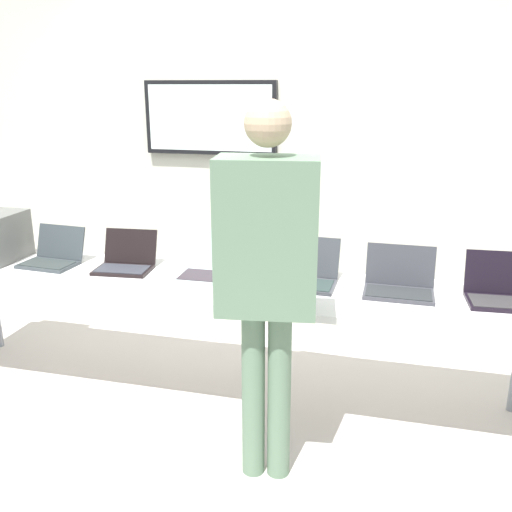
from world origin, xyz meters
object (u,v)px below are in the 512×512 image
object	(u,v)px
workbench	(214,289)
laptop_station_5	(503,291)
laptop_station_1	(126,261)
laptop_station_4	(399,283)
laptop_station_3	(305,274)
laptop_station_2	(211,266)
person	(267,263)
laptop_station_0	(53,256)

from	to	relation	value
workbench	laptop_station_5	size ratio (longest dim) A/B	9.57
laptop_station_1	laptop_station_4	size ratio (longest dim) A/B	0.96
workbench	laptop_station_3	world-z (taller)	laptop_station_3
laptop_station_1	laptop_station_5	xyz separation A→B (m)	(2.18, -0.02, 0.00)
workbench	laptop_station_4	world-z (taller)	laptop_station_4
laptop_station_2	laptop_station_3	size ratio (longest dim) A/B	0.93
workbench	laptop_station_1	world-z (taller)	laptop_station_1
workbench	laptop_station_4	xyz separation A→B (m)	(1.05, 0.08, 0.10)
person	laptop_station_2	bearing A→B (deg)	125.10
laptop_station_0	laptop_station_2	size ratio (longest dim) A/B	1.05
laptop_station_3	workbench	bearing A→B (deg)	-168.47
laptop_station_4	laptop_station_5	world-z (taller)	laptop_station_5
laptop_station_1	person	world-z (taller)	person
laptop_station_0	person	world-z (taller)	person
workbench	person	xyz separation A→B (m)	(0.46, -0.62, 0.39)
laptop_station_0	laptop_station_5	distance (m)	2.68
laptop_station_3	laptop_station_5	size ratio (longest dim) A/B	0.97
laptop_station_3	laptop_station_1	bearing A→B (deg)	-179.42
workbench	laptop_station_0	xyz separation A→B (m)	(-1.10, 0.08, 0.10)
laptop_station_1	person	xyz separation A→B (m)	(1.06, -0.72, 0.29)
workbench	laptop_station_5	bearing A→B (deg)	2.71
laptop_station_2	person	size ratio (longest dim) A/B	0.19
laptop_station_4	laptop_station_5	distance (m)	0.53
laptop_station_0	workbench	bearing A→B (deg)	-3.96
laptop_station_4	laptop_station_0	bearing A→B (deg)	-179.89
laptop_station_3	laptop_station_4	distance (m)	0.53
laptop_station_4	laptop_station_5	size ratio (longest dim) A/B	0.98
laptop_station_3	person	distance (m)	0.79
laptop_station_1	laptop_station_5	distance (m)	2.18
workbench	laptop_station_0	world-z (taller)	laptop_station_0
laptop_station_5	person	world-z (taller)	person
laptop_station_2	laptop_station_5	bearing A→B (deg)	-1.04
laptop_station_3	laptop_station_4	size ratio (longest dim) A/B	0.99
laptop_station_0	person	bearing A→B (deg)	-24.09
laptop_station_2	workbench	bearing A→B (deg)	-65.08
person	laptop_station_3	bearing A→B (deg)	85.37
laptop_station_5	laptop_station_3	bearing A→B (deg)	178.30
laptop_station_2	laptop_station_4	bearing A→B (deg)	-1.25
workbench	laptop_station_2	world-z (taller)	laptop_station_2
laptop_station_5	laptop_station_2	bearing A→B (deg)	178.96
workbench	laptop_station_0	size ratio (longest dim) A/B	10.16
laptop_station_0	laptop_station_2	bearing A→B (deg)	1.53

